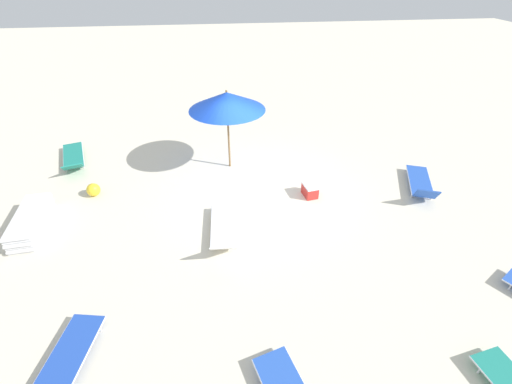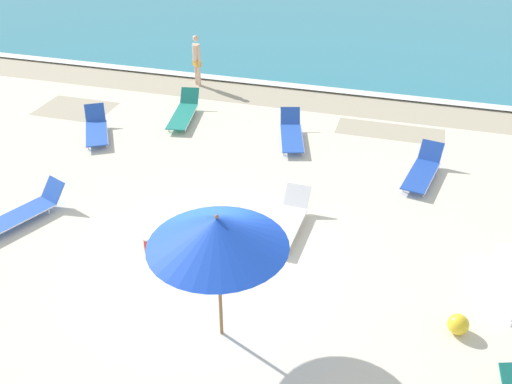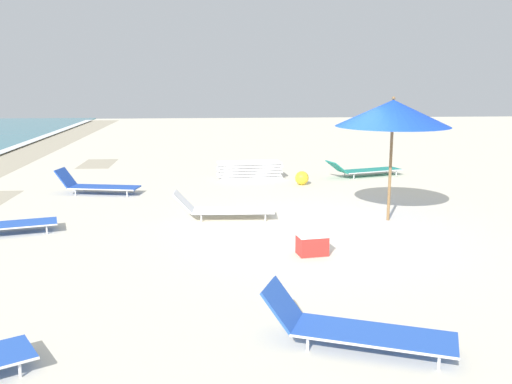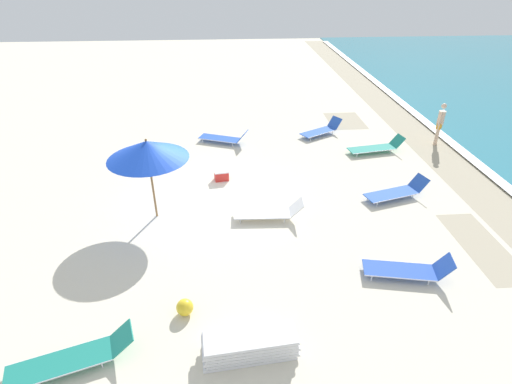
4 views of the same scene
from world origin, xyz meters
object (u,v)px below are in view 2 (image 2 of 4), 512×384
object	(u,v)px
beach_ball	(458,324)
sun_lounger_near_water_right	(291,133)
sun_lounger_near_water_left	(96,128)
cooler_box	(155,240)
sun_lounger_beside_umbrella	(24,211)
beachgoer_wading_adult	(197,57)
sun_lounger_mid_beach_pair_b	(288,220)
beach_umbrella	(217,233)
sun_lounger_mid_beach_solo	(184,112)
sun_lounger_under_umbrella	(423,170)

from	to	relation	value
beach_ball	sun_lounger_near_water_right	bearing A→B (deg)	124.79
sun_lounger_near_water_left	cooler_box	bearing A→B (deg)	-79.06
sun_lounger_beside_umbrella	cooler_box	distance (m)	3.30
beachgoer_wading_adult	sun_lounger_mid_beach_pair_b	bearing A→B (deg)	-16.62
beach_umbrella	sun_lounger_near_water_left	xyz separation A→B (m)	(-6.08, 6.40, -1.97)
beach_umbrella	sun_lounger_mid_beach_solo	size ratio (longest dim) A/B	1.09
beachgoer_wading_adult	beach_ball	distance (m)	13.09
sun_lounger_near_water_left	sun_lounger_near_water_right	size ratio (longest dim) A/B	0.92
sun_lounger_near_water_right	sun_lounger_mid_beach_solo	bearing A→B (deg)	155.72
sun_lounger_beside_umbrella	cooler_box	world-z (taller)	sun_lounger_beside_umbrella
sun_lounger_mid_beach_pair_b	beach_umbrella	bearing A→B (deg)	-93.79
sun_lounger_under_umbrella	sun_lounger_mid_beach_pair_b	world-z (taller)	sun_lounger_under_umbrella
beach_umbrella	sun_lounger_mid_beach_pair_b	size ratio (longest dim) A/B	1.21
sun_lounger_near_water_right	beach_ball	distance (m)	7.92
beach_umbrella	sun_lounger_near_water_right	distance (m)	7.95
sun_lounger_mid_beach_pair_b	cooler_box	bearing A→B (deg)	-147.97
sun_lounger_beside_umbrella	beachgoer_wading_adult	world-z (taller)	beachgoer_wading_adult
sun_lounger_near_water_left	sun_lounger_near_water_right	bearing A→B (deg)	-17.44
sun_lounger_near_water_left	cooler_box	xyz separation A→B (m)	(3.91, -4.43, -0.04)
beach_umbrella	sun_lounger_near_water_left	bearing A→B (deg)	133.53
sun_lounger_mid_beach_solo	beachgoer_wading_adult	world-z (taller)	beachgoer_wading_adult
sun_lounger_near_water_right	sun_lounger_mid_beach_pair_b	xyz separation A→B (m)	(0.91, -4.27, -0.00)
sun_lounger_under_umbrella	beach_ball	world-z (taller)	sun_lounger_under_umbrella
cooler_box	sun_lounger_near_water_left	bearing A→B (deg)	-147.53
sun_lounger_under_umbrella	sun_lounger_mid_beach_pair_b	bearing A→B (deg)	-120.56
sun_lounger_near_water_right	beach_ball	bearing A→B (deg)	-71.06
beach_umbrella	sun_lounger_beside_umbrella	xyz separation A→B (m)	(-5.47, 2.08, -1.97)
sun_lounger_near_water_left	beach_ball	size ratio (longest dim) A/B	5.38
beach_umbrella	beach_ball	bearing A→B (deg)	16.47
sun_lounger_near_water_right	sun_lounger_mid_beach_pair_b	distance (m)	4.37
sun_lounger_mid_beach_solo	sun_lounger_under_umbrella	bearing A→B (deg)	-22.63
sun_lounger_mid_beach_pair_b	beachgoer_wading_adult	xyz separation A→B (m)	(-5.04, 7.56, 0.78)
sun_lounger_beside_umbrella	sun_lounger_mid_beach_solo	xyz separation A→B (m)	(1.40, 6.12, -0.00)
sun_lounger_beside_umbrella	sun_lounger_mid_beach_pair_b	size ratio (longest dim) A/B	1.03
sun_lounger_under_umbrella	beach_umbrella	bearing A→B (deg)	-104.61
sun_lounger_beside_umbrella	sun_lounger_mid_beach_solo	world-z (taller)	sun_lounger_beside_umbrella
beachgoer_wading_adult	cooler_box	bearing A→B (deg)	-34.79
beachgoer_wading_adult	beach_ball	bearing A→B (deg)	-8.86
beach_umbrella	sun_lounger_beside_umbrella	size ratio (longest dim) A/B	1.17
sun_lounger_near_water_right	sun_lounger_mid_beach_solo	xyz separation A→B (m)	(-3.53, 0.52, -0.00)
sun_lounger_mid_beach_pair_b	cooler_box	size ratio (longest dim) A/B	3.82
cooler_box	sun_lounger_mid_beach_solo	bearing A→B (deg)	-171.98
sun_lounger_near_water_left	beachgoer_wading_adult	world-z (taller)	beachgoer_wading_adult
cooler_box	beachgoer_wading_adult	bearing A→B (deg)	-173.40
sun_lounger_under_umbrella	sun_lounger_near_water_left	distance (m)	9.25
beach_umbrella	sun_lounger_near_water_right	xyz separation A→B (m)	(-0.54, 7.68, -1.97)
beach_ball	sun_lounger_beside_umbrella	bearing A→B (deg)	174.55
cooler_box	sun_lounger_under_umbrella	bearing A→B (deg)	121.64
sun_lounger_beside_umbrella	sun_lounger_near_water_right	xyz separation A→B (m)	(4.93, 5.60, -0.00)
beach_umbrella	sun_lounger_mid_beach_pair_b	distance (m)	3.95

